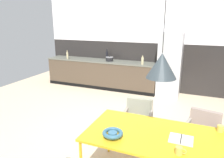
% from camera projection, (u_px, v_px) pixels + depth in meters
% --- Properties ---
extents(ground_plane, '(9.16, 9.16, 0.00)m').
position_uv_depth(ground_plane, '(113.00, 141.00, 3.81)').
color(ground_plane, beige).
extents(back_wall_splashback_dark, '(7.05, 0.12, 1.45)m').
position_uv_depth(back_wall_splashback_dark, '(152.00, 67.00, 6.47)').
color(back_wall_splashback_dark, '#262322').
rests_on(back_wall_splashback_dark, ground).
extents(back_wall_panel_upper, '(7.05, 0.12, 1.45)m').
position_uv_depth(back_wall_panel_upper, '(154.00, 18.00, 6.08)').
color(back_wall_panel_upper, silver).
rests_on(back_wall_panel_upper, back_wall_splashback_dark).
extents(kitchen_counter, '(3.65, 0.63, 0.88)m').
position_uv_depth(kitchen_counter, '(101.00, 74.00, 6.79)').
color(kitchen_counter, '#483B2D').
rests_on(kitchen_counter, ground).
extents(refrigerator_column, '(0.63, 0.60, 1.81)m').
position_uv_depth(refrigerator_column, '(170.00, 65.00, 5.89)').
color(refrigerator_column, '#ADAFB2').
rests_on(refrigerator_column, ground).
extents(dining_table, '(1.76, 0.95, 0.74)m').
position_uv_depth(dining_table, '(157.00, 137.00, 2.61)').
color(dining_table, gold).
rests_on(dining_table, ground).
extents(armchair_near_window, '(0.53, 0.51, 0.76)m').
position_uv_depth(armchair_near_window, '(138.00, 115.00, 3.71)').
color(armchair_near_window, gray).
rests_on(armchair_near_window, ground).
extents(armchair_facing_counter, '(0.56, 0.56, 0.76)m').
position_uv_depth(armchair_facing_counter, '(203.00, 129.00, 3.22)').
color(armchair_facing_counter, gray).
rests_on(armchair_facing_counter, ground).
extents(fruit_bowl, '(0.25, 0.25, 0.08)m').
position_uv_depth(fruit_bowl, '(113.00, 133.00, 2.53)').
color(fruit_bowl, '#33607F').
rests_on(fruit_bowl, dining_table).
extents(open_book, '(0.27, 0.24, 0.02)m').
position_uv_depth(open_book, '(181.00, 139.00, 2.49)').
color(open_book, white).
rests_on(open_book, dining_table).
extents(mug_dark_espresso, '(0.12, 0.07, 0.09)m').
position_uv_depth(mug_dark_espresso, '(179.00, 151.00, 2.21)').
color(mug_dark_espresso, gold).
rests_on(mug_dark_espresso, dining_table).
extents(mug_tall_blue, '(0.12, 0.08, 0.08)m').
position_uv_depth(mug_tall_blue, '(221.00, 129.00, 2.66)').
color(mug_tall_blue, gold).
rests_on(mug_tall_blue, dining_table).
extents(cooking_pot, '(0.23, 0.23, 0.15)m').
position_uv_depth(cooking_pot, '(109.00, 59.00, 6.49)').
color(cooking_pot, black).
rests_on(cooking_pot, kitchen_counter).
extents(bottle_spice_small, '(0.07, 0.07, 0.26)m').
position_uv_depth(bottle_spice_small, '(142.00, 61.00, 5.98)').
color(bottle_spice_small, tan).
rests_on(bottle_spice_small, kitchen_counter).
extents(bottle_wine_green, '(0.06, 0.06, 0.28)m').
position_uv_depth(bottle_wine_green, '(67.00, 55.00, 6.85)').
color(bottle_wine_green, tan).
rests_on(bottle_wine_green, kitchen_counter).
extents(bottle_oil_tall, '(0.07, 0.07, 0.34)m').
position_uv_depth(bottle_oil_tall, '(107.00, 55.00, 6.70)').
color(bottle_oil_tall, black).
rests_on(bottle_oil_tall, kitchen_counter).
extents(pendant_lamp_over_table_near, '(0.35, 0.35, 1.40)m').
position_uv_depth(pendant_lamp_over_table_near, '(162.00, 65.00, 2.40)').
color(pendant_lamp_over_table_near, black).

